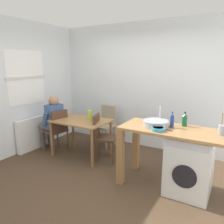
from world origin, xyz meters
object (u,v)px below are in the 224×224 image
object	(u,v)px
washing_machine	(189,165)
chair_spare_by_wall	(106,123)
chair_opposite	(102,135)
mixing_bowl	(158,129)
chair_person_seat	(57,129)
bottle_squat_brown	(185,120)
utensil_crock	(223,130)
bottle_tall_green	(172,120)
dining_table	(81,125)
seated_person	(52,120)
vase	(90,115)

from	to	relation	value
washing_machine	chair_spare_by_wall	bearing A→B (deg)	153.05
chair_opposite	mixing_bowl	world-z (taller)	mixing_bowl
chair_person_seat	bottle_squat_brown	xyz separation A→B (m)	(2.55, 0.08, 0.51)
mixing_bowl	utensil_crock	distance (m)	0.83
bottle_tall_green	dining_table	bearing A→B (deg)	173.64
chair_opposite	washing_machine	xyz separation A→B (m)	(1.68, -0.30, -0.08)
dining_table	chair_opposite	distance (m)	0.50
seated_person	bottle_squat_brown	world-z (taller)	seated_person
seated_person	mixing_bowl	size ratio (longest dim) A/B	6.52
chair_spare_by_wall	bottle_tall_green	xyz separation A→B (m)	(1.76, -0.98, 0.52)
chair_person_seat	seated_person	world-z (taller)	seated_person
chair_opposite	washing_machine	world-z (taller)	chair_opposite
dining_table	chair_opposite	xyz separation A→B (m)	(0.48, 0.03, -0.14)
utensil_crock	vase	xyz separation A→B (m)	(-2.38, 0.32, -0.15)
dining_table	chair_person_seat	distance (m)	0.57
bottle_squat_brown	vase	bearing A→B (deg)	175.77
washing_machine	utensil_crock	bearing A→B (deg)	8.10
seated_person	bottle_squat_brown	size ratio (longest dim) A/B	5.63
chair_person_seat	bottle_tall_green	bearing A→B (deg)	-82.74
dining_table	bottle_tall_green	world-z (taller)	bottle_tall_green
chair_person_seat	bottle_tall_green	world-z (taller)	bottle_tall_green
chair_person_seat	bottle_tall_green	size ratio (longest dim) A/B	3.80
washing_machine	bottle_tall_green	bearing A→B (deg)	168.11
bottle_tall_green	bottle_squat_brown	world-z (taller)	bottle_tall_green
chair_person_seat	bottle_squat_brown	bearing A→B (deg)	-78.78
dining_table	bottle_squat_brown	size ratio (longest dim) A/B	5.16
dining_table	bottle_tall_green	size ratio (longest dim) A/B	4.64
dining_table	seated_person	distance (m)	0.71
chair_person_seat	utensil_crock	size ratio (longest dim) A/B	3.00
chair_spare_by_wall	seated_person	distance (m)	1.19
washing_machine	seated_person	bearing A→B (deg)	176.31
chair_spare_by_wall	seated_person	bearing A→B (deg)	50.21
washing_machine	mixing_bowl	size ratio (longest dim) A/B	4.67
mixing_bowl	vase	size ratio (longest dim) A/B	0.94
seated_person	bottle_tall_green	xyz separation A→B (m)	(2.57, -0.12, 0.36)
chair_opposite	chair_spare_by_wall	distance (m)	0.84
vase	chair_opposite	bearing A→B (deg)	-12.71
dining_table	bottle_squat_brown	xyz separation A→B (m)	(2.00, -0.04, 0.37)
chair_person_seat	bottle_tall_green	distance (m)	2.46
chair_opposite	seated_person	bearing A→B (deg)	-103.72
chair_opposite	vase	world-z (taller)	vase
vase	utensil_crock	bearing A→B (deg)	-7.62
chair_opposite	chair_person_seat	bearing A→B (deg)	-101.43
chair_spare_by_wall	washing_machine	distance (m)	2.31
seated_person	chair_person_seat	bearing A→B (deg)	-90.00
washing_machine	utensil_crock	xyz separation A→B (m)	(0.37, 0.05, 0.56)
seated_person	bottle_tall_green	size ratio (longest dim) A/B	5.06
chair_spare_by_wall	washing_machine	size ratio (longest dim) A/B	1.05
chair_opposite	chair_spare_by_wall	size ratio (longest dim) A/B	1.00
chair_person_seat	chair_opposite	bearing A→B (deg)	-72.82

